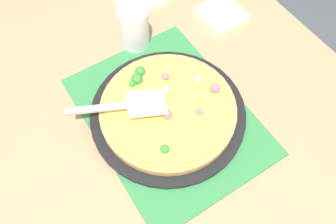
{
  "coord_description": "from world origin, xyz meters",
  "views": [
    {
      "loc": [
        -0.37,
        0.24,
        1.52
      ],
      "look_at": [
        0.0,
        0.0,
        0.77
      ],
      "focal_mm": 38.33,
      "sensor_mm": 36.0,
      "label": 1
    }
  ],
  "objects": [
    {
      "name": "pizza_pan",
      "position": [
        0.0,
        0.0,
        0.76
      ],
      "size": [
        0.38,
        0.38,
        0.01
      ],
      "primitive_type": "cylinder",
      "color": "black",
      "rests_on": "placemat"
    },
    {
      "name": "cup_far",
      "position": [
        0.25,
        -0.05,
        0.81
      ],
      "size": [
        0.08,
        0.08,
        0.12
      ],
      "primitive_type": "cylinder",
      "color": "white",
      "rests_on": "dining_table"
    },
    {
      "name": "pizza_server",
      "position": [
        0.04,
        0.09,
        0.82
      ],
      "size": [
        0.14,
        0.23,
        0.01
      ],
      "color": "silver",
      "rests_on": "pizza"
    },
    {
      "name": "ground_plane",
      "position": [
        0.0,
        0.0,
        0.0
      ],
      "size": [
        8.0,
        8.0,
        0.0
      ],
      "primitive_type": "plane",
      "color": "#3D4247"
    },
    {
      "name": "dining_table",
      "position": [
        0.0,
        0.0,
        0.64
      ],
      "size": [
        1.4,
        1.0,
        0.75
      ],
      "color": "#9E7A56",
      "rests_on": "ground_plane"
    },
    {
      "name": "pizza",
      "position": [
        0.0,
        -0.0,
        0.78
      ],
      "size": [
        0.33,
        0.33,
        0.05
      ],
      "color": "tan",
      "rests_on": "pizza_pan"
    },
    {
      "name": "napkin_stack",
      "position": [
        0.21,
        -0.32,
        0.76
      ],
      "size": [
        0.12,
        0.12,
        0.02
      ],
      "primitive_type": "cube",
      "color": "white",
      "rests_on": "dining_table"
    },
    {
      "name": "placemat",
      "position": [
        0.0,
        0.0,
        0.75
      ],
      "size": [
        0.48,
        0.36,
        0.01
      ],
      "primitive_type": "cube",
      "color": "#2D753D",
      "rests_on": "dining_table"
    }
  ]
}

